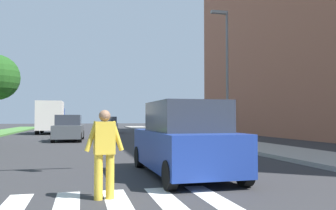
{
  "coord_description": "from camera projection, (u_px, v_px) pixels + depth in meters",
  "views": [
    {
      "loc": [
        -0.21,
        0.36,
        1.54
      ],
      "look_at": [
        3.24,
        14.44,
        2.07
      ],
      "focal_mm": 37.89,
      "sensor_mm": 36.0,
      "label": 1
    }
  ],
  "objects": [
    {
      "name": "sidewalk_right",
      "position": [
        189.0,
        136.0,
        28.8
      ],
      "size": [
        3.0,
        64.0,
        0.15
      ],
      "primitive_type": "cube",
      "color": "#9E9991",
      "rests_on": "ground_plane"
    },
    {
      "name": "street_lamp_right",
      "position": [
        226.0,
        64.0,
        20.12
      ],
      "size": [
        1.02,
        0.24,
        7.5
      ],
      "color": "slate",
      "rests_on": "sidewalk_right"
    },
    {
      "name": "suv_crossing",
      "position": [
        184.0,
        141.0,
        9.47
      ],
      "size": [
        2.03,
        4.63,
        1.97
      ],
      "color": "navy",
      "rests_on": "ground_plane"
    },
    {
      "name": "truck_box_delivery",
      "position": [
        51.0,
        117.0,
        34.47
      ],
      "size": [
        2.4,
        6.2,
        3.1
      ],
      "color": "navy",
      "rests_on": "ground_plane"
    },
    {
      "name": "sedan_midblock",
      "position": [
        69.0,
        129.0,
        23.62
      ],
      "size": [
        2.04,
        4.34,
        1.74
      ],
      "color": "#474C51",
      "rests_on": "ground_plane"
    },
    {
      "name": "crosswalk",
      "position": [
        93.0,
        203.0,
        6.36
      ],
      "size": [
        4.95,
        2.2,
        0.01
      ],
      "color": "silver",
      "rests_on": "ground_plane"
    },
    {
      "name": "ground_plane",
      "position": [
        84.0,
        137.0,
        28.76
      ],
      "size": [
        140.0,
        140.0,
        0.0
      ],
      "primitive_type": "plane",
      "color": "#2D2D30"
    },
    {
      "name": "sedan_distant",
      "position": [
        109.0,
        125.0,
        35.95
      ],
      "size": [
        2.14,
        4.44,
        1.67
      ],
      "color": "#B7B7BC",
      "rests_on": "ground_plane"
    },
    {
      "name": "pedestrian_performer",
      "position": [
        104.0,
        150.0,
        6.71
      ],
      "size": [
        0.75,
        0.28,
        1.69
      ],
      "color": "gold",
      "rests_on": "ground_plane"
    }
  ]
}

